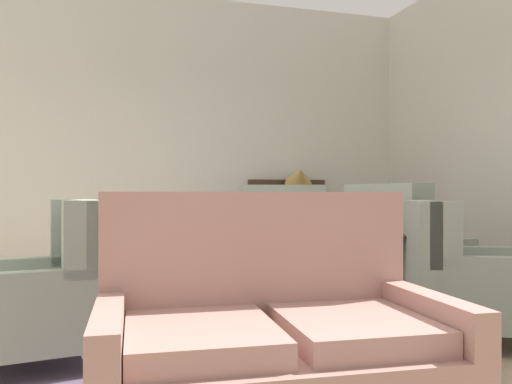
{
  "coord_description": "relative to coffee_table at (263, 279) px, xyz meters",
  "views": [
    {
      "loc": [
        -0.93,
        -3.2,
        1.03
      ],
      "look_at": [
        0.34,
        0.98,
        1.04
      ],
      "focal_mm": 37.35,
      "sensor_mm": 36.0,
      "label": 1
    }
  ],
  "objects": [
    {
      "name": "wall_back",
      "position": [
        -0.22,
        2.74,
        1.27
      ],
      "size": [
        5.94,
        0.08,
        3.38
      ],
      "primitive_type": "cube",
      "color": "beige",
      "rests_on": "ground"
    },
    {
      "name": "porcelain_vase",
      "position": [
        0.0,
        0.0,
        0.26
      ],
      "size": [
        0.19,
        0.19,
        0.39
      ],
      "color": "brown",
      "rests_on": "coffee_table"
    },
    {
      "name": "gramophone",
      "position": [
        1.19,
        2.35,
        0.75
      ],
      "size": [
        0.43,
        0.5,
        0.51
      ],
      "color": "#382319",
      "rests_on": "sideboard"
    },
    {
      "name": "settee",
      "position": [
        -0.43,
        -1.48,
        -0.01
      ],
      "size": [
        1.49,
        0.95,
        1.04
      ],
      "rotation": [
        0.0,
        0.0,
        -0.07
      ],
      "color": "tan",
      "rests_on": "ground"
    },
    {
      "name": "side_table",
      "position": [
        1.08,
        0.15,
        0.01
      ],
      "size": [
        0.53,
        0.53,
        0.71
      ],
      "color": "#382319",
      "rests_on": "ground"
    },
    {
      "name": "armchair_near_sideboard",
      "position": [
        1.43,
        0.5,
        0.04
      ],
      "size": [
        0.97,
        0.99,
        1.11
      ],
      "rotation": [
        0.0,
        0.0,
        1.8
      ],
      "color": "gray",
      "rests_on": "ground"
    },
    {
      "name": "baseboard_back",
      "position": [
        -0.22,
        2.68,
        -0.36
      ],
      "size": [
        5.78,
        0.03,
        0.12
      ],
      "primitive_type": "cube",
      "color": "#382319",
      "rests_on": "ground"
    },
    {
      "name": "armchair_back_corner",
      "position": [
        0.66,
        1.48,
        0.03
      ],
      "size": [
        1.0,
        1.08,
        1.11
      ],
      "rotation": [
        0.0,
        0.0,
        2.87
      ],
      "color": "gray",
      "rests_on": "ground"
    },
    {
      "name": "armchair_near_window",
      "position": [
        -1.44,
        -0.19,
        0.0
      ],
      "size": [
        0.95,
        0.88,
        0.99
      ],
      "rotation": [
        0.0,
        0.0,
        4.88
      ],
      "color": "gray",
      "rests_on": "ground"
    },
    {
      "name": "sideboard",
      "position": [
        1.14,
        2.44,
        0.11
      ],
      "size": [
        1.01,
        0.39,
        1.2
      ],
      "color": "#382319",
      "rests_on": "ground"
    },
    {
      "name": "armchair_far_left",
      "position": [
        1.3,
        -0.52,
        -0.0
      ],
      "size": [
        1.12,
        1.05,
        0.98
      ],
      "rotation": [
        0.0,
        0.0,
        7.41
      ],
      "color": "gray",
      "rests_on": "ground"
    },
    {
      "name": "wall_right",
      "position": [
        2.67,
        0.54,
        1.27
      ],
      "size": [
        0.08,
        4.4,
        3.38
      ],
      "primitive_type": "cube",
      "color": "beige",
      "rests_on": "ground"
    },
    {
      "name": "coffee_table",
      "position": [
        0.0,
        0.0,
        0.0
      ],
      "size": [
        0.92,
        0.92,
        0.51
      ],
      "color": "#382319",
      "rests_on": "ground"
    },
    {
      "name": "ground",
      "position": [
        -0.22,
        -0.4,
        -0.42
      ],
      "size": [
        8.8,
        8.8,
        0.0
      ],
      "primitive_type": "plane",
      "color": "#9E896B"
    },
    {
      "name": "area_rug",
      "position": [
        -0.22,
        -0.1,
        -0.42
      ],
      "size": [
        3.28,
        3.28,
        0.01
      ],
      "primitive_type": "cylinder",
      "color": "#5B4C60",
      "rests_on": "ground"
    }
  ]
}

